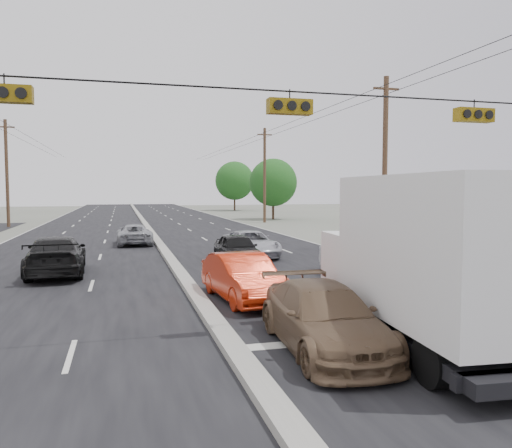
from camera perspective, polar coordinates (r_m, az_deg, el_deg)
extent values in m
plane|color=#606356|center=(11.83, -3.35, -13.48)|extent=(200.00, 200.00, 0.00)
cube|color=black|center=(41.26, -11.93, -1.02)|extent=(20.00, 160.00, 0.02)
cube|color=gray|center=(41.25, -11.93, -0.89)|extent=(0.50, 160.00, 0.20)
cylinder|color=#422D1E|center=(52.07, -26.59, 5.17)|extent=(0.30, 0.30, 10.00)
cube|color=#422D1E|center=(52.37, -26.74, 9.88)|extent=(1.60, 0.12, 0.12)
cylinder|color=#422D1E|center=(29.99, 14.51, 6.64)|extent=(0.30, 0.30, 10.00)
cube|color=#422D1E|center=(30.50, 14.66, 14.73)|extent=(1.60, 0.12, 0.12)
cylinder|color=#422D1E|center=(53.17, 0.99, 5.56)|extent=(0.30, 0.30, 10.00)
cube|color=#422D1E|center=(53.46, 1.00, 10.17)|extent=(1.60, 0.12, 0.12)
cylinder|color=black|center=(11.50, -3.47, 15.26)|extent=(25.00, 0.04, 0.04)
cube|color=#72590C|center=(11.42, -26.80, 13.14)|extent=(1.05, 0.30, 0.35)
cube|color=#72590C|center=(11.83, 3.86, 13.22)|extent=(1.05, 0.30, 0.35)
cube|color=#72590C|center=(14.25, 23.63, 11.32)|extent=(1.05, 0.30, 0.35)
cylinder|color=#382619|center=(58.70, 1.97, 1.76)|extent=(0.28, 0.28, 2.52)
sphere|color=#16521B|center=(58.66, 1.98, 4.77)|extent=(5.60, 5.60, 5.60)
cylinder|color=#382619|center=(83.11, -2.46, 2.54)|extent=(0.28, 0.28, 2.88)
sphere|color=#16521B|center=(83.10, -2.47, 4.97)|extent=(6.40, 6.40, 6.40)
cube|color=black|center=(12.26, 18.59, -10.68)|extent=(3.10, 7.76, 0.27)
cube|color=white|center=(11.19, 20.96, -2.54)|extent=(3.14, 5.62, 3.03)
cube|color=white|center=(14.51, 13.35, -4.82)|extent=(2.76, 2.26, 1.95)
cylinder|color=black|center=(14.01, 9.43, -8.69)|extent=(0.40, 1.00, 0.97)
cylinder|color=black|center=(14.92, 17.76, -8.04)|extent=(0.40, 1.00, 0.97)
cylinder|color=black|center=(9.74, 19.58, -14.58)|extent=(0.40, 1.00, 0.97)
imported|color=brown|center=(11.26, 7.79, -10.64)|extent=(2.22, 4.99, 1.42)
imported|color=red|center=(15.92, -1.51, -6.17)|extent=(2.02, 4.63, 1.48)
imported|color=black|center=(23.71, -2.15, -2.89)|extent=(1.78, 4.21, 1.42)
imported|color=white|center=(20.43, 11.15, -4.03)|extent=(1.83, 4.49, 1.45)
imported|color=#B2B3BA|center=(26.16, -0.65, -2.32)|extent=(2.45, 4.93, 1.34)
imported|color=navy|center=(19.03, 19.22, -4.69)|extent=(2.28, 5.23, 1.50)
imported|color=maroon|center=(25.96, 12.21, -2.28)|extent=(1.97, 4.50, 1.51)
imported|color=black|center=(22.23, -21.86, -3.38)|extent=(2.54, 5.67, 1.62)
imported|color=#96999D|center=(32.90, -13.76, -1.18)|extent=(2.21, 4.68, 1.29)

